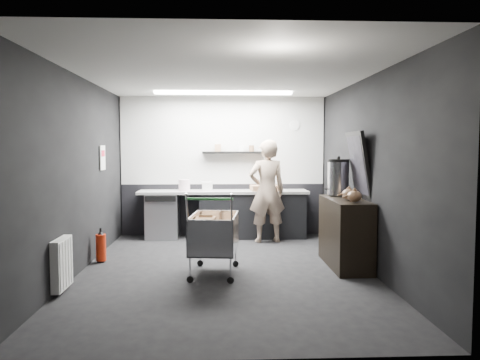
{
  "coord_description": "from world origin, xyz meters",
  "views": [
    {
      "loc": [
        -0.09,
        -6.42,
        1.72
      ],
      "look_at": [
        0.23,
        0.4,
        1.24
      ],
      "focal_mm": 35.0,
      "sensor_mm": 36.0,
      "label": 1
    }
  ],
  "objects": [
    {
      "name": "floor",
      "position": [
        0.0,
        0.0,
        0.0
      ],
      "size": [
        5.5,
        5.5,
        0.0
      ],
      "primitive_type": "plane",
      "color": "black",
      "rests_on": "ground"
    },
    {
      "name": "ceiling",
      "position": [
        0.0,
        0.0,
        2.7
      ],
      "size": [
        5.5,
        5.5,
        0.0
      ],
      "primitive_type": "plane",
      "rotation": [
        3.14,
        0.0,
        0.0
      ],
      "color": "silver",
      "rests_on": "wall_back"
    },
    {
      "name": "wall_back",
      "position": [
        0.0,
        2.75,
        1.35
      ],
      "size": [
        5.5,
        0.0,
        5.5
      ],
      "primitive_type": "plane",
      "rotation": [
        1.57,
        0.0,
        0.0
      ],
      "color": "black",
      "rests_on": "floor"
    },
    {
      "name": "wall_front",
      "position": [
        0.0,
        -2.75,
        1.35
      ],
      "size": [
        5.5,
        0.0,
        5.5
      ],
      "primitive_type": "plane",
      "rotation": [
        -1.57,
        0.0,
        0.0
      ],
      "color": "black",
      "rests_on": "floor"
    },
    {
      "name": "wall_left",
      "position": [
        -2.0,
        0.0,
        1.35
      ],
      "size": [
        0.0,
        5.5,
        5.5
      ],
      "primitive_type": "plane",
      "rotation": [
        1.57,
        0.0,
        1.57
      ],
      "color": "black",
      "rests_on": "floor"
    },
    {
      "name": "wall_right",
      "position": [
        2.0,
        0.0,
        1.35
      ],
      "size": [
        0.0,
        5.5,
        5.5
      ],
      "primitive_type": "plane",
      "rotation": [
        1.57,
        0.0,
        -1.57
      ],
      "color": "black",
      "rests_on": "floor"
    },
    {
      "name": "kitchen_wall_panel",
      "position": [
        0.0,
        2.73,
        1.85
      ],
      "size": [
        3.95,
        0.02,
        1.7
      ],
      "primitive_type": "cube",
      "color": "silver",
      "rests_on": "wall_back"
    },
    {
      "name": "dado_panel",
      "position": [
        0.0,
        2.73,
        0.5
      ],
      "size": [
        3.95,
        0.02,
        1.0
      ],
      "primitive_type": "cube",
      "color": "black",
      "rests_on": "wall_back"
    },
    {
      "name": "floating_shelf",
      "position": [
        0.2,
        2.62,
        1.62
      ],
      "size": [
        1.2,
        0.22,
        0.04
      ],
      "primitive_type": "cube",
      "color": "black",
      "rests_on": "wall_back"
    },
    {
      "name": "wall_clock",
      "position": [
        1.4,
        2.72,
        2.15
      ],
      "size": [
        0.2,
        0.03,
        0.2
      ],
      "primitive_type": "cylinder",
      "rotation": [
        1.57,
        0.0,
        0.0
      ],
      "color": "white",
      "rests_on": "wall_back"
    },
    {
      "name": "poster",
      "position": [
        -1.98,
        1.3,
        1.55
      ],
      "size": [
        0.02,
        0.3,
        0.4
      ],
      "primitive_type": "cube",
      "color": "white",
      "rests_on": "wall_left"
    },
    {
      "name": "poster_red_band",
      "position": [
        -1.98,
        1.3,
        1.62
      ],
      "size": [
        0.02,
        0.22,
        0.1
      ],
      "primitive_type": "cube",
      "color": "red",
      "rests_on": "poster"
    },
    {
      "name": "radiator",
      "position": [
        -1.94,
        -0.9,
        0.35
      ],
      "size": [
        0.1,
        0.5,
        0.6
      ],
      "primitive_type": "cube",
      "color": "white",
      "rests_on": "wall_left"
    },
    {
      "name": "ceiling_strip",
      "position": [
        0.0,
        1.85,
        2.67
      ],
      "size": [
        2.4,
        0.2,
        0.04
      ],
      "primitive_type": "cube",
      "color": "white",
      "rests_on": "ceiling"
    },
    {
      "name": "prep_counter",
      "position": [
        0.14,
        2.42,
        0.46
      ],
      "size": [
        3.2,
        0.61,
        0.9
      ],
      "color": "black",
      "rests_on": "floor"
    },
    {
      "name": "person",
      "position": [
        0.79,
        1.97,
        0.93
      ],
      "size": [
        0.74,
        0.56,
        1.86
      ],
      "primitive_type": "imported",
      "rotation": [
        0.0,
        0.0,
        3.32
      ],
      "color": "beige",
      "rests_on": "floor"
    },
    {
      "name": "shopping_cart",
      "position": [
        -0.15,
        -0.17,
        0.52
      ],
      "size": [
        0.7,
        1.05,
        1.1
      ],
      "color": "silver",
      "rests_on": "floor"
    },
    {
      "name": "sideboard",
      "position": [
        1.75,
        0.21,
        0.62
      ],
      "size": [
        0.56,
        1.3,
        1.95
      ],
      "color": "black",
      "rests_on": "floor"
    },
    {
      "name": "fire_extinguisher",
      "position": [
        -1.85,
        0.57,
        0.24
      ],
      "size": [
        0.15,
        0.15,
        0.49
      ],
      "color": "red",
      "rests_on": "floor"
    },
    {
      "name": "cardboard_box",
      "position": [
        0.78,
        2.37,
        0.95
      ],
      "size": [
        0.54,
        0.42,
        0.1
      ],
      "primitive_type": "cube",
      "rotation": [
        0.0,
        0.0,
        0.07
      ],
      "color": "#9E7454",
      "rests_on": "prep_counter"
    },
    {
      "name": "pink_tub",
      "position": [
        -0.74,
        2.42,
        1.01
      ],
      "size": [
        0.21,
        0.21,
        0.21
      ],
      "primitive_type": "cylinder",
      "color": "white",
      "rests_on": "prep_counter"
    },
    {
      "name": "white_container",
      "position": [
        -0.3,
        2.37,
        0.98
      ],
      "size": [
        0.2,
        0.16,
        0.17
      ],
      "primitive_type": "cube",
      "rotation": [
        0.0,
        0.0,
        0.05
      ],
      "color": "white",
      "rests_on": "prep_counter"
    }
  ]
}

